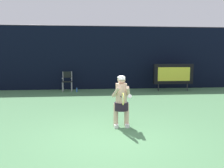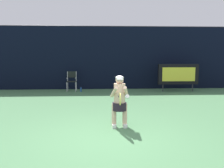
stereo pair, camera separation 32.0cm
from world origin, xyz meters
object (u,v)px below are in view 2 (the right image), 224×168
(umpire_chair, at_px, (72,80))
(tennis_racket, at_px, (120,99))
(tennis_player, at_px, (120,99))
(scoreboard, at_px, (178,74))
(water_bottle, at_px, (81,90))

(umpire_chair, bearing_deg, tennis_racket, -74.29)
(tennis_player, distance_m, tennis_racket, 0.53)
(tennis_player, bearing_deg, scoreboard, 59.08)
(umpire_chair, height_order, tennis_racket, umpire_chair)
(scoreboard, xyz_separation_m, umpire_chair, (-5.82, 0.49, -0.33))
(water_bottle, bearing_deg, tennis_player, -76.43)
(umpire_chair, xyz_separation_m, water_bottle, (0.53, -0.34, -0.50))
(tennis_player, xyz_separation_m, tennis_racket, (-0.03, -0.52, 0.11))
(scoreboard, height_order, umpire_chair, scoreboard)
(water_bottle, relative_size, tennis_racket, 0.44)
(scoreboard, height_order, water_bottle, scoreboard)
(scoreboard, distance_m, tennis_player, 7.29)
(tennis_player, bearing_deg, tennis_racket, -93.76)
(water_bottle, xyz_separation_m, tennis_racket, (1.51, -6.92, 0.76))
(scoreboard, xyz_separation_m, tennis_racket, (-3.78, -6.77, -0.07))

